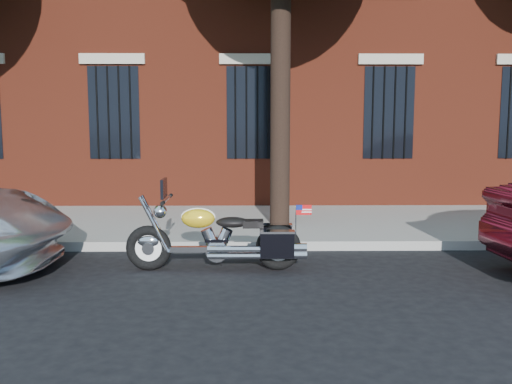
{
  "coord_description": "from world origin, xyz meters",
  "views": [
    {
      "loc": [
        -0.08,
        -7.49,
        2.07
      ],
      "look_at": [
        0.03,
        0.8,
        1.0
      ],
      "focal_mm": 40.0,
      "sensor_mm": 36.0,
      "label": 1
    }
  ],
  "objects": [
    {
      "name": "motorcycle",
      "position": [
        -0.43,
        0.15,
        0.43
      ],
      "size": [
        2.51,
        0.73,
        1.27
      ],
      "rotation": [
        0.0,
        0.0,
        -0.01
      ],
      "color": "black",
      "rests_on": "ground"
    },
    {
      "name": "ground",
      "position": [
        0.0,
        0.0,
        0.0
      ],
      "size": [
        120.0,
        120.0,
        0.0
      ],
      "primitive_type": "plane",
      "color": "black",
      "rests_on": "ground"
    },
    {
      "name": "curb",
      "position": [
        0.0,
        1.38,
        0.07
      ],
      "size": [
        40.0,
        0.16,
        0.15
      ],
      "primitive_type": "cube",
      "color": "gray",
      "rests_on": "ground"
    },
    {
      "name": "sidewalk",
      "position": [
        0.0,
        3.26,
        0.07
      ],
      "size": [
        40.0,
        3.6,
        0.15
      ],
      "primitive_type": "cube",
      "color": "gray",
      "rests_on": "ground"
    }
  ]
}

